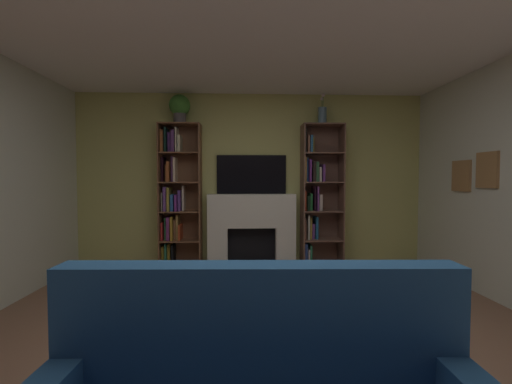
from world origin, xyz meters
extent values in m
plane|color=#86614B|center=(0.00, 0.00, 0.00)|extent=(6.38, 6.38, 0.00)
cube|color=#BEC16D|center=(0.00, 2.69, 1.27)|extent=(5.17, 0.06, 2.53)
cube|color=#9E7447|center=(2.51, 1.20, 1.39)|extent=(0.03, 0.32, 0.39)
cube|color=slate|center=(2.50, 1.20, 1.39)|extent=(0.01, 0.26, 0.33)
cube|color=#9E7447|center=(2.51, 1.63, 1.33)|extent=(0.03, 0.33, 0.37)
cube|color=#427560|center=(2.50, 1.63, 1.33)|extent=(0.01, 0.27, 0.31)
cube|color=white|center=(-0.49, 2.54, 0.29)|extent=(0.28, 0.24, 0.59)
cube|color=white|center=(0.49, 2.54, 0.29)|extent=(0.28, 0.24, 0.59)
cube|color=white|center=(0.00, 2.54, 0.83)|extent=(1.26, 0.24, 0.48)
cube|color=black|center=(0.00, 2.62, 0.29)|extent=(0.69, 0.08, 0.59)
cube|color=#545351|center=(0.00, 2.27, 0.01)|extent=(1.36, 0.30, 0.03)
cube|color=black|center=(0.00, 2.63, 1.36)|extent=(1.01, 0.06, 0.56)
cube|color=brown|center=(-1.30, 2.51, 1.04)|extent=(0.02, 0.30, 2.07)
cube|color=brown|center=(-0.73, 2.51, 1.04)|extent=(0.02, 0.30, 2.07)
cube|color=brown|center=(-1.01, 2.65, 1.04)|extent=(0.58, 0.02, 2.07)
cube|color=brown|center=(-1.01, 2.51, 0.01)|extent=(0.55, 0.30, 0.02)
cube|color=olive|center=(-1.26, 2.54, 0.17)|extent=(0.03, 0.20, 0.31)
cube|color=#266C4F|center=(-1.22, 2.52, 0.20)|extent=(0.02, 0.24, 0.36)
cube|color=olive|center=(-1.18, 2.55, 0.19)|extent=(0.04, 0.18, 0.34)
cube|color=black|center=(-1.13, 2.54, 0.18)|extent=(0.04, 0.20, 0.33)
cube|color=brown|center=(-1.01, 2.51, 0.41)|extent=(0.55, 0.30, 0.02)
cube|color=#A32624|center=(-1.27, 2.52, 0.55)|extent=(0.02, 0.24, 0.25)
cube|color=#277D43|center=(-1.23, 2.55, 0.58)|extent=(0.02, 0.18, 0.31)
cube|color=#662B66|center=(-1.18, 2.52, 0.59)|extent=(0.04, 0.23, 0.33)
cube|color=olive|center=(-1.13, 2.52, 0.59)|extent=(0.03, 0.24, 0.34)
cube|color=brown|center=(-1.09, 2.55, 0.57)|extent=(0.03, 0.19, 0.29)
cube|color=olive|center=(-1.06, 2.53, 0.60)|extent=(0.03, 0.22, 0.36)
cube|color=#AA3C1D|center=(-1.02, 2.52, 0.53)|extent=(0.03, 0.25, 0.22)
cube|color=brown|center=(-1.01, 2.51, 0.83)|extent=(0.55, 0.30, 0.02)
cube|color=beige|center=(-1.27, 2.54, 0.97)|extent=(0.02, 0.20, 0.26)
cube|color=#5B397D|center=(-1.22, 2.52, 1.01)|extent=(0.04, 0.25, 0.34)
cube|color=olive|center=(-1.17, 2.52, 1.00)|extent=(0.03, 0.25, 0.33)
cube|color=#235498|center=(-1.12, 2.52, 0.96)|extent=(0.04, 0.24, 0.23)
cube|color=#64287C|center=(-1.07, 2.52, 0.95)|extent=(0.03, 0.25, 0.23)
cube|color=#523480|center=(-1.02, 2.53, 0.98)|extent=(0.03, 0.23, 0.29)
cube|color=beige|center=(-0.98, 2.55, 1.02)|extent=(0.03, 0.17, 0.36)
cube|color=brown|center=(-1.01, 2.51, 1.24)|extent=(0.55, 0.30, 0.02)
cube|color=black|center=(-1.26, 2.55, 1.43)|extent=(0.03, 0.17, 0.35)
cube|color=brown|center=(-1.22, 2.55, 1.37)|extent=(0.02, 0.17, 0.24)
cube|color=#9B5025|center=(-1.18, 2.52, 1.39)|extent=(0.04, 0.24, 0.28)
cube|color=#5A3664|center=(-1.12, 2.56, 1.43)|extent=(0.03, 0.17, 0.36)
cube|color=beige|center=(-1.09, 2.52, 1.42)|extent=(0.03, 0.23, 0.34)
cube|color=brown|center=(-1.01, 2.51, 1.66)|extent=(0.55, 0.30, 0.02)
cube|color=#9B5429|center=(-1.26, 2.53, 1.82)|extent=(0.04, 0.22, 0.31)
cube|color=black|center=(-1.20, 2.51, 1.84)|extent=(0.03, 0.25, 0.34)
cube|color=#5F3179|center=(-1.16, 2.55, 1.81)|extent=(0.04, 0.17, 0.28)
cube|color=#522E65|center=(-1.10, 2.52, 1.82)|extent=(0.04, 0.23, 0.31)
cube|color=beige|center=(-1.06, 2.53, 1.84)|extent=(0.02, 0.21, 0.35)
cube|color=beige|center=(-1.02, 2.52, 1.79)|extent=(0.03, 0.23, 0.24)
cube|color=brown|center=(-1.01, 2.51, 2.06)|extent=(0.55, 0.30, 0.02)
cube|color=brown|center=(0.73, 2.49, 1.04)|extent=(0.02, 0.34, 2.07)
cube|color=brown|center=(1.30, 2.49, 1.04)|extent=(0.02, 0.34, 2.07)
cube|color=brown|center=(1.01, 2.65, 1.04)|extent=(0.58, 0.02, 2.07)
cube|color=brown|center=(1.01, 2.49, 0.01)|extent=(0.55, 0.34, 0.02)
cube|color=#2C4389|center=(0.77, 2.50, 0.19)|extent=(0.04, 0.28, 0.35)
cube|color=beige|center=(0.81, 2.51, 0.15)|extent=(0.02, 0.26, 0.27)
cube|color=#27744D|center=(0.85, 2.51, 0.18)|extent=(0.03, 0.26, 0.32)
cube|color=brown|center=(1.01, 2.49, 0.41)|extent=(0.55, 0.34, 0.02)
cube|color=brown|center=(0.77, 2.53, 0.57)|extent=(0.03, 0.22, 0.29)
cube|color=silver|center=(0.81, 2.52, 0.60)|extent=(0.02, 0.24, 0.35)
cube|color=#A58A33|center=(0.85, 2.54, 0.58)|extent=(0.03, 0.20, 0.31)
cube|color=#532C6D|center=(0.89, 2.55, 0.53)|extent=(0.04, 0.19, 0.22)
cube|color=#19517D|center=(0.94, 2.54, 0.58)|extent=(0.04, 0.20, 0.32)
cube|color=brown|center=(1.01, 2.49, 0.83)|extent=(0.55, 0.34, 0.02)
cube|color=#B93A20|center=(0.76, 2.53, 0.98)|extent=(0.02, 0.23, 0.28)
cube|color=black|center=(0.81, 2.53, 0.94)|extent=(0.04, 0.23, 0.21)
cube|color=#257D38|center=(0.86, 2.54, 0.96)|extent=(0.03, 0.20, 0.24)
cube|color=black|center=(0.90, 2.52, 1.01)|extent=(0.02, 0.24, 0.35)
cube|color=#67387F|center=(0.94, 2.51, 1.01)|extent=(0.02, 0.26, 0.35)
cube|color=beige|center=(0.99, 2.53, 0.95)|extent=(0.04, 0.23, 0.23)
cube|color=brown|center=(1.01, 2.49, 1.24)|extent=(0.55, 0.34, 0.02)
cube|color=olive|center=(0.76, 2.51, 1.43)|extent=(0.02, 0.26, 0.35)
cube|color=navy|center=(0.79, 2.55, 1.42)|extent=(0.03, 0.19, 0.34)
cube|color=#66287E|center=(0.83, 2.51, 1.41)|extent=(0.03, 0.26, 0.31)
cube|color=black|center=(0.88, 2.50, 1.40)|extent=(0.04, 0.28, 0.29)
cube|color=#2E633D|center=(0.93, 2.52, 1.39)|extent=(0.04, 0.24, 0.28)
cube|color=beige|center=(0.98, 2.53, 1.36)|extent=(0.03, 0.22, 0.21)
cube|color=#64347D|center=(1.02, 2.51, 1.37)|extent=(0.03, 0.25, 0.24)
cube|color=brown|center=(1.01, 2.49, 1.66)|extent=(0.55, 0.34, 0.02)
cube|color=black|center=(0.77, 2.53, 1.84)|extent=(0.03, 0.22, 0.34)
cube|color=brown|center=(0.80, 2.51, 1.79)|extent=(0.03, 0.26, 0.24)
cube|color=#245580|center=(0.84, 2.50, 1.79)|extent=(0.03, 0.29, 0.24)
cube|color=olive|center=(0.88, 2.54, 1.77)|extent=(0.03, 0.20, 0.22)
cube|color=brown|center=(1.01, 2.49, 2.06)|extent=(0.55, 0.34, 0.02)
cylinder|color=#4E4C4F|center=(-1.01, 2.51, 2.14)|extent=(0.17, 0.17, 0.14)
sphere|color=#3A7A2C|center=(-1.01, 2.51, 2.33)|extent=(0.30, 0.30, 0.30)
cylinder|color=slate|center=(1.01, 2.51, 2.19)|extent=(0.12, 0.12, 0.24)
cylinder|color=#4C7F3F|center=(1.02, 2.48, 2.40)|extent=(0.01, 0.01, 0.17)
sphere|color=silver|center=(1.02, 2.48, 2.48)|extent=(0.05, 0.05, 0.05)
cylinder|color=#4C7F3F|center=(1.02, 2.54, 2.38)|extent=(0.01, 0.01, 0.13)
sphere|color=silver|center=(1.02, 2.54, 2.45)|extent=(0.05, 0.05, 0.05)
cube|color=#26588C|center=(-0.07, -0.94, 0.68)|extent=(1.75, 0.22, 0.50)
camera|label=1|loc=(-0.15, -2.41, 1.31)|focal=24.09mm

